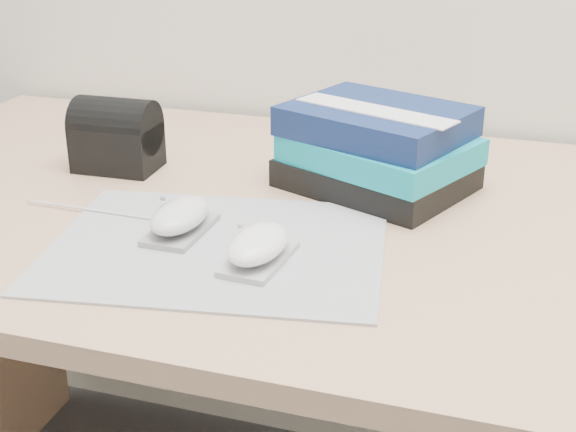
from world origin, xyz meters
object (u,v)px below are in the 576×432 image
(desk, at_px, (361,339))
(mouse_front, at_px, (258,246))
(mouse_rear, at_px, (180,218))
(pouch, at_px, (116,135))
(book_stack, at_px, (378,149))

(desk, distance_m, mouse_front, 0.36)
(mouse_rear, distance_m, pouch, 0.28)
(mouse_rear, bearing_deg, book_stack, 49.61)
(mouse_rear, height_order, mouse_front, same)
(mouse_rear, relative_size, book_stack, 0.38)
(book_stack, xyz_separation_m, pouch, (-0.40, -0.04, -0.01))
(desk, bearing_deg, book_stack, 85.56)
(desk, relative_size, book_stack, 5.27)
(mouse_front, height_order, book_stack, book_stack)
(desk, height_order, mouse_rear, mouse_rear)
(mouse_front, xyz_separation_m, pouch, (-0.32, 0.25, 0.03))
(mouse_front, distance_m, book_stack, 0.30)
(pouch, bearing_deg, mouse_rear, -45.45)
(desk, relative_size, mouse_front, 13.79)
(pouch, bearing_deg, desk, -0.46)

